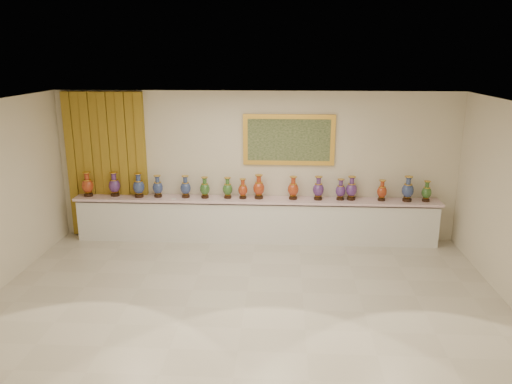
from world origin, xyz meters
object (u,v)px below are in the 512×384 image
(vase_0, at_px, (88,185))
(vase_1, at_px, (114,185))
(vase_2, at_px, (139,186))
(counter, at_px, (255,220))

(vase_0, height_order, vase_1, vase_0)
(vase_1, xyz_separation_m, vase_2, (0.52, -0.06, 0.00))
(vase_1, bearing_deg, vase_0, -174.66)
(vase_2, bearing_deg, counter, 1.04)
(counter, relative_size, vase_2, 14.77)
(vase_0, xyz_separation_m, vase_2, (1.05, -0.01, -0.00))
(vase_0, xyz_separation_m, vase_1, (0.54, 0.05, -0.00))
(vase_0, distance_m, vase_2, 1.05)
(vase_0, bearing_deg, vase_2, -0.72)
(vase_0, distance_m, vase_1, 0.54)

